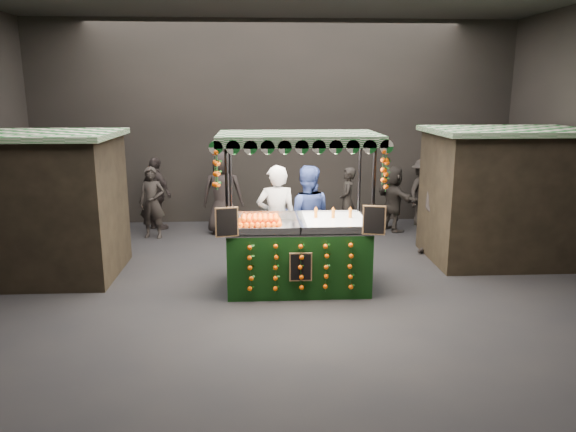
{
  "coord_description": "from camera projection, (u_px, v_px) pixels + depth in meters",
  "views": [
    {
      "loc": [
        -0.4,
        -8.72,
        3.31
      ],
      "look_at": [
        0.1,
        0.49,
        1.17
      ],
      "focal_mm": 33.86,
      "sensor_mm": 36.0,
      "label": 1
    }
  ],
  "objects": [
    {
      "name": "shopper_2",
      "position": [
        157.0,
        194.0,
        13.06
      ],
      "size": [
        1.05,
        1.01,
        1.75
      ],
      "rotation": [
        0.0,
        0.0,
        2.4
      ],
      "color": "#292221",
      "rests_on": "ground"
    },
    {
      "name": "ground",
      "position": [
        284.0,
        289.0,
        9.25
      ],
      "size": [
        12.0,
        12.0,
        0.0
      ],
      "primitive_type": "plane",
      "color": "black",
      "rests_on": "ground"
    },
    {
      "name": "shopper_4",
      "position": [
        223.0,
        193.0,
        12.65
      ],
      "size": [
        0.96,
        0.64,
        1.94
      ],
      "rotation": [
        0.0,
        0.0,
        3.12
      ],
      "color": "black",
      "rests_on": "ground"
    },
    {
      "name": "vendor_blue",
      "position": [
        307.0,
        217.0,
        10.25
      ],
      "size": [
        1.03,
        0.85,
        1.95
      ],
      "rotation": [
        0.0,
        0.0,
        3.02
      ],
      "color": "navy",
      "rests_on": "ground"
    },
    {
      "name": "neighbour_stall_right",
      "position": [
        504.0,
        195.0,
        10.64
      ],
      "size": [
        3.0,
        2.2,
        2.6
      ],
      "color": "black",
      "rests_on": "ground"
    },
    {
      "name": "shopper_5",
      "position": [
        393.0,
        199.0,
        12.96
      ],
      "size": [
        1.0,
        1.52,
        1.57
      ],
      "rotation": [
        0.0,
        0.0,
        1.98
      ],
      "color": "#2C2724",
      "rests_on": "ground"
    },
    {
      "name": "neighbour_stall_left",
      "position": [
        35.0,
        205.0,
        9.69
      ],
      "size": [
        3.0,
        2.2,
        2.6
      ],
      "color": "black",
      "rests_on": "ground"
    },
    {
      "name": "shopper_6",
      "position": [
        347.0,
        201.0,
        12.61
      ],
      "size": [
        0.47,
        0.63,
        1.58
      ],
      "rotation": [
        0.0,
        0.0,
        -1.74
      ],
      "color": "black",
      "rests_on": "ground"
    },
    {
      "name": "shopper_1",
      "position": [
        443.0,
        211.0,
        10.96
      ],
      "size": [
        1.07,
        0.93,
        1.86
      ],
      "rotation": [
        0.0,
        0.0,
        -0.29
      ],
      "color": "black",
      "rests_on": "ground"
    },
    {
      "name": "shopper_3",
      "position": [
        423.0,
        192.0,
        13.49
      ],
      "size": [
        1.2,
        1.21,
        1.68
      ],
      "rotation": [
        0.0,
        0.0,
        0.81
      ],
      "color": "black",
      "rests_on": "ground"
    },
    {
      "name": "juice_stall",
      "position": [
        299.0,
        242.0,
        9.14
      ],
      "size": [
        2.72,
        1.6,
        2.63
      ],
      "color": "black",
      "rests_on": "ground"
    },
    {
      "name": "market_hall",
      "position": [
        283.0,
        85.0,
        8.48
      ],
      "size": [
        12.1,
        10.1,
        5.05
      ],
      "color": "black",
      "rests_on": "ground"
    },
    {
      "name": "vendor_grey",
      "position": [
        277.0,
        219.0,
        9.92
      ],
      "size": [
        0.75,
        0.51,
        2.01
      ],
      "rotation": [
        0.0,
        0.0,
        3.19
      ],
      "color": "gray",
      "rests_on": "ground"
    },
    {
      "name": "shopper_0",
      "position": [
        152.0,
        203.0,
        12.33
      ],
      "size": [
        0.65,
        0.48,
        1.63
      ],
      "rotation": [
        0.0,
        0.0,
        -0.16
      ],
      "color": "black",
      "rests_on": "ground"
    },
    {
      "name": "shopper_7",
      "position": [
        468.0,
        206.0,
        11.57
      ],
      "size": [
        0.71,
        1.72,
        1.8
      ],
      "rotation": [
        0.0,
        0.0,
        -1.68
      ],
      "color": "#272320",
      "rests_on": "ground"
    }
  ]
}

